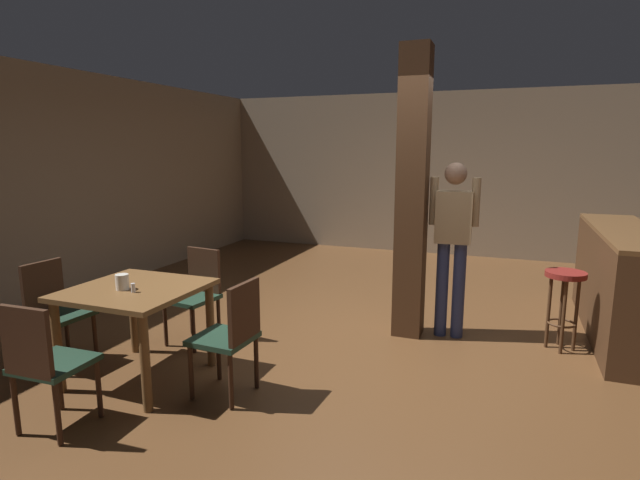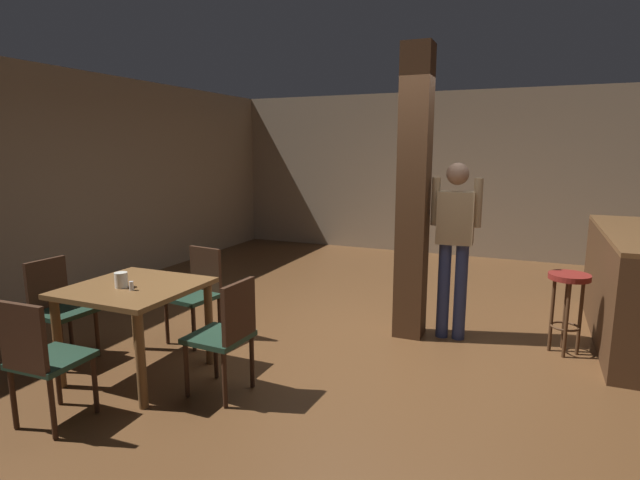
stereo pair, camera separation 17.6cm
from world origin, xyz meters
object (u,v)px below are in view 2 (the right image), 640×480
at_px(salt_shaker, 131,286).
at_px(bar_stool_near, 568,294).
at_px(chair_west, 58,305).
at_px(bar_counter, 618,284).
at_px(chair_north, 198,289).
at_px(chair_south, 41,356).
at_px(dining_table, 135,300).
at_px(chair_east, 227,331).
at_px(standing_person, 455,238).
at_px(napkin_cup, 121,280).

xyz_separation_m(salt_shaker, bar_stool_near, (3.17, 1.99, -0.24)).
bearing_deg(chair_west, bar_counter, 28.59).
xyz_separation_m(chair_north, salt_shaker, (0.10, -0.96, 0.29)).
distance_m(chair_south, bar_counter, 5.00).
relative_size(dining_table, chair_north, 1.08).
distance_m(bar_counter, bar_stool_near, 0.76).
bearing_deg(chair_east, chair_west, -179.03).
bearing_deg(chair_east, standing_person, 53.38).
distance_m(dining_table, bar_counter, 4.48).
xyz_separation_m(napkin_cup, standing_person, (2.29, 1.93, 0.18)).
distance_m(dining_table, chair_north, 0.85).
distance_m(chair_north, chair_east, 1.23).
xyz_separation_m(chair_west, bar_counter, (4.59, 2.50, 0.04)).
xyz_separation_m(dining_table, bar_counter, (3.73, 2.47, -0.09)).
height_order(chair_south, napkin_cup, chair_south).
xyz_separation_m(chair_south, bar_counter, (3.74, 3.33, 0.04)).
bearing_deg(chair_west, salt_shaker, -5.09).
bearing_deg(chair_north, chair_south, -89.50).
distance_m(chair_north, chair_west, 1.21).
bearing_deg(chair_south, dining_table, 89.80).
xyz_separation_m(chair_north, bar_counter, (3.75, 1.63, 0.04)).
distance_m(dining_table, bar_stool_near, 3.76).
distance_m(chair_west, napkin_cup, 0.87).
bearing_deg(dining_table, standing_person, 39.43).
distance_m(chair_east, salt_shaker, 0.85).
bearing_deg(chair_north, napkin_cup, -91.90).
distance_m(chair_south, chair_west, 1.19).
distance_m(napkin_cup, bar_stool_near, 3.85).
xyz_separation_m(chair_west, bar_stool_near, (4.11, 1.90, 0.06)).
height_order(chair_south, bar_stool_near, chair_south).
relative_size(napkin_cup, standing_person, 0.07).
bearing_deg(bar_counter, chair_north, -156.57).
bearing_deg(bar_counter, salt_shaker, -144.68).
height_order(salt_shaker, standing_person, standing_person).
relative_size(napkin_cup, bar_stool_near, 0.16).
xyz_separation_m(chair_south, standing_person, (2.25, 2.71, 0.50)).
relative_size(chair_east, napkin_cup, 7.33).
bearing_deg(bar_counter, napkin_cup, -145.99).
distance_m(dining_table, chair_west, 0.87).
bearing_deg(chair_south, chair_east, 44.44).
height_order(dining_table, napkin_cup, napkin_cup).
bearing_deg(standing_person, salt_shaker, -137.76).
bearing_deg(salt_shaker, chair_west, 174.91).
relative_size(bar_counter, bar_stool_near, 3.19).
distance_m(chair_north, napkin_cup, 0.98).
bearing_deg(chair_south, napkin_cup, 93.35).
relative_size(chair_north, bar_counter, 0.37).
relative_size(chair_south, napkin_cup, 7.33).
relative_size(salt_shaker, bar_stool_near, 0.10).
bearing_deg(salt_shaker, dining_table, 126.25).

